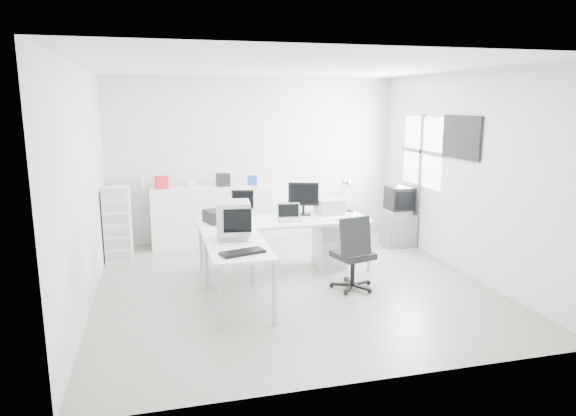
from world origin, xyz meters
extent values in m
cube|color=#B6AEA3|center=(0.00, 0.00, 0.00)|extent=(5.00, 5.00, 0.01)
cube|color=white|center=(0.00, 0.00, 2.80)|extent=(5.00, 5.00, 0.01)
cube|color=silver|center=(0.00, 2.50, 1.40)|extent=(5.00, 0.02, 2.80)
cube|color=silver|center=(-2.50, 0.00, 1.40)|extent=(0.02, 5.00, 2.80)
cube|color=silver|center=(2.50, 0.00, 1.40)|extent=(0.02, 5.00, 2.80)
cube|color=white|center=(0.75, 0.64, 0.30)|extent=(0.40, 0.50, 0.60)
cube|color=black|center=(-0.80, 0.69, 0.83)|extent=(0.57, 0.50, 0.17)
cube|color=white|center=(0.70, 0.44, 0.76)|extent=(0.44, 0.27, 0.02)
sphere|color=white|center=(1.00, 0.49, 0.78)|extent=(0.06, 0.06, 0.06)
cube|color=#A9A9A9|center=(0.80, 0.81, 0.86)|extent=(0.41, 0.36, 0.22)
cube|color=black|center=(-0.80, -0.91, 0.77)|extent=(0.52, 0.32, 0.03)
cube|color=slate|center=(2.22, 1.39, 0.27)|extent=(0.50, 0.41, 0.55)
cube|color=white|center=(-0.80, 2.24, 0.50)|extent=(2.00, 0.50, 1.00)
cube|color=red|center=(-1.60, 2.24, 1.10)|extent=(0.22, 0.20, 0.20)
cube|color=white|center=(-1.10, 2.24, 1.07)|extent=(0.14, 0.12, 0.13)
cube|color=black|center=(-0.60, 2.24, 1.11)|extent=(0.23, 0.21, 0.21)
cube|color=#173EA5|center=(-0.10, 2.24, 1.08)|extent=(0.19, 0.18, 0.16)
cylinder|color=white|center=(-1.90, 2.28, 1.11)|extent=(0.07, 0.07, 0.22)
cube|color=white|center=(-2.28, 1.74, 0.56)|extent=(0.39, 0.47, 1.12)
camera|label=1|loc=(-1.66, -6.25, 2.37)|focal=32.00mm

